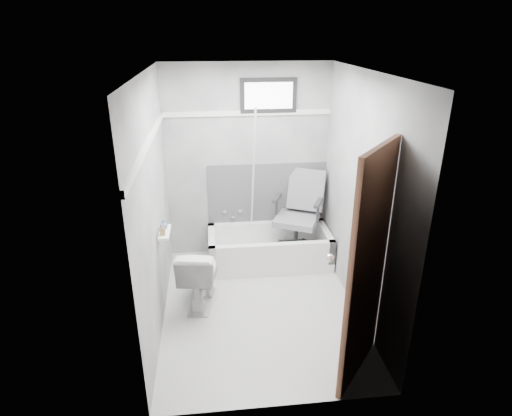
{
  "coord_description": "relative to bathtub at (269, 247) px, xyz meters",
  "views": [
    {
      "loc": [
        -0.46,
        -3.76,
        2.74
      ],
      "look_at": [
        0.0,
        0.35,
        1.0
      ],
      "focal_mm": 30.0,
      "sensor_mm": 36.0,
      "label": 1
    }
  ],
  "objects": [
    {
      "name": "wall_back",
      "position": [
        -0.23,
        0.37,
        0.99
      ],
      "size": [
        2.0,
        0.02,
        2.4
      ],
      "primitive_type": "cube",
      "color": "slate",
      "rests_on": "floor"
    },
    {
      "name": "soap_bottle_b",
      "position": [
        -1.17,
        -0.79,
        0.75
      ],
      "size": [
        0.11,
        0.11,
        0.1
      ],
      "primitive_type": "imported",
      "rotation": [
        0.0,
        0.0,
        0.87
      ],
      "color": "slate",
      "rests_on": "shelf"
    },
    {
      "name": "bathtub",
      "position": [
        0.0,
        0.0,
        0.0
      ],
      "size": [
        1.5,
        0.7,
        0.42
      ],
      "primitive_type": null,
      "color": "white",
      "rests_on": "floor"
    },
    {
      "name": "trim_left",
      "position": [
        -1.22,
        -0.93,
        1.61
      ],
      "size": [
        0.02,
        2.6,
        0.06
      ],
      "primitive_type": "cube",
      "color": "white",
      "rests_on": "wall_left"
    },
    {
      "name": "toilet",
      "position": [
        -0.85,
        -0.76,
        0.13
      ],
      "size": [
        0.49,
        0.74,
        0.68
      ],
      "primitive_type": "imported",
      "rotation": [
        0.0,
        0.0,
        2.99
      ],
      "color": "silver",
      "rests_on": "floor"
    },
    {
      "name": "wall_left",
      "position": [
        -1.23,
        -0.93,
        0.99
      ],
      "size": [
        0.02,
        2.6,
        2.4
      ],
      "primitive_type": "cube",
      "color": "slate",
      "rests_on": "floor"
    },
    {
      "name": "wall_right",
      "position": [
        0.77,
        -0.93,
        0.99
      ],
      "size": [
        0.02,
        2.6,
        2.4
      ],
      "primitive_type": "cube",
      "color": "slate",
      "rests_on": "floor"
    },
    {
      "name": "door",
      "position": [
        0.75,
        -2.21,
        0.79
      ],
      "size": [
        0.78,
        0.78,
        2.0
      ],
      "primitive_type": null,
      "color": "brown",
      "rests_on": "floor"
    },
    {
      "name": "soap_bottle_a",
      "position": [
        -1.17,
        -0.93,
        0.76
      ],
      "size": [
        0.06,
        0.06,
        0.11
      ],
      "primitive_type": "imported",
      "rotation": [
        0.0,
        0.0,
        0.2
      ],
      "color": "olive",
      "rests_on": "shelf"
    },
    {
      "name": "ceiling",
      "position": [
        -0.23,
        -0.93,
        2.19
      ],
      "size": [
        2.6,
        2.6,
        0.0
      ],
      "primitive_type": "plane",
      "rotation": [
        3.14,
        0.0,
        0.0
      ],
      "color": "silver",
      "rests_on": "floor"
    },
    {
      "name": "pole",
      "position": [
        -0.19,
        0.13,
        0.84
      ],
      "size": [
        0.02,
        0.6,
        1.87
      ],
      "primitive_type": "cylinder",
      "rotation": [
        0.3,
        0.0,
        0.0
      ],
      "color": "silver",
      "rests_on": "bathtub"
    },
    {
      "name": "shelf",
      "position": [
        -1.16,
        -0.85,
        0.69
      ],
      "size": [
        0.1,
        0.32,
        0.02
      ],
      "primitive_type": "cube",
      "color": "white",
      "rests_on": "wall_left"
    },
    {
      "name": "faucet",
      "position": [
        -0.43,
        0.34,
        0.34
      ],
      "size": [
        0.26,
        0.1,
        0.16
      ],
      "primitive_type": null,
      "color": "silver",
      "rests_on": "wall_back"
    },
    {
      "name": "wall_front",
      "position": [
        -0.23,
        -2.23,
        0.99
      ],
      "size": [
        2.0,
        0.02,
        2.4
      ],
      "primitive_type": "cube",
      "color": "slate",
      "rests_on": "floor"
    },
    {
      "name": "floor",
      "position": [
        -0.23,
        -0.93,
        -0.21
      ],
      "size": [
        2.6,
        2.6,
        0.0
      ],
      "primitive_type": "plane",
      "color": "silver",
      "rests_on": "ground"
    },
    {
      "name": "office_chair",
      "position": [
        0.34,
        0.05,
        0.42
      ],
      "size": [
        0.78,
        0.78,
        1.02
      ],
      "primitive_type": null,
      "rotation": [
        0.0,
        0.0,
        -0.45
      ],
      "color": "slate",
      "rests_on": "bathtub"
    },
    {
      "name": "trim_back",
      "position": [
        -0.23,
        0.36,
        1.61
      ],
      "size": [
        2.0,
        0.02,
        0.06
      ],
      "primitive_type": "cube",
      "color": "white",
      "rests_on": "wall_back"
    },
    {
      "name": "backerboard",
      "position": [
        0.02,
        0.36,
        0.59
      ],
      "size": [
        1.5,
        0.02,
        0.78
      ],
      "primitive_type": "cube",
      "color": "#4C4C4F",
      "rests_on": "wall_back"
    },
    {
      "name": "window",
      "position": [
        0.02,
        0.36,
        1.81
      ],
      "size": [
        0.66,
        0.04,
        0.4
      ],
      "primitive_type": null,
      "color": "black",
      "rests_on": "wall_back"
    }
  ]
}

